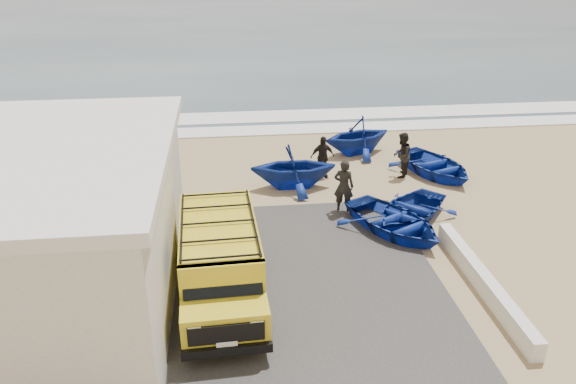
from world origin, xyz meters
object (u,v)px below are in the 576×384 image
boat_mid_left (293,166)px  boat_far_left (357,135)px  van (220,260)px  boat_near_right (410,210)px  fisherman_back (322,157)px  building (11,229)px  fisherman_front (344,186)px  fisherman_middle (402,155)px  boat_near_left (394,221)px  boat_mid_right (435,165)px  parapet (483,282)px

boat_mid_left → boat_far_left: bearing=-43.6°
van → boat_near_right: 7.75m
fisherman_back → building: bearing=-151.0°
boat_near_right → fisherman_front: (-2.18, 0.87, 0.62)m
fisherman_front → fisherman_middle: fisherman_front is taller
building → boat_near_left: (10.99, 2.61, -1.76)m
boat_far_left → building: bearing=-68.8°
van → boat_mid_right: (8.84, 7.97, -0.80)m
boat_near_left → fisherman_front: 2.29m
parapet → van: 7.28m
boat_mid_left → fisherman_middle: 4.56m
fisherman_front → boat_far_left: bearing=-86.5°
van → parapet: bearing=-5.6°
van → boat_far_left: bearing=57.9°
boat_near_left → fisherman_front: fisherman_front is taller
boat_far_left → fisherman_back: size_ratio=1.88×
van → boat_far_left: 12.50m
boat_mid_right → fisherman_middle: 1.57m
boat_mid_left → van: bearing=158.7°
building → fisherman_front: bearing=24.3°
fisherman_middle → fisherman_back: 3.23m
building → boat_far_left: 15.45m
parapet → fisherman_back: (-3.06, 8.65, 0.60)m
boat_near_left → boat_near_right: bearing=18.5°
boat_near_left → fisherman_middle: size_ratio=2.08×
boat_near_right → building: bearing=-116.6°
parapet → van: (-7.21, 0.41, 0.93)m
building → fisherman_middle: 14.67m
boat_near_right → fisherman_middle: (0.83, 3.82, 0.57)m
boat_near_right → boat_mid_right: size_ratio=0.90×
parapet → van: van is taller
boat_mid_right → fisherman_middle: size_ratio=2.10×
boat_mid_left → fisherman_middle: bearing=-82.6°
parapet → boat_near_right: (-0.68, 4.49, 0.09)m
van → fisherman_front: bearing=46.3°
boat_near_left → boat_far_left: (0.50, 7.64, 0.46)m
parapet → boat_mid_right: bearing=79.0°
fisherman_back → boat_mid_left: bearing=-154.8°
boat_far_left → boat_near_left: bearing=-24.3°
boat_near_right → fisherman_front: bearing=-154.8°
boat_near_left → boat_mid_right: boat_mid_right is taller
building → boat_far_left: (11.49, 10.25, -1.30)m
boat_near_left → fisherman_back: (-1.55, 5.03, 0.47)m
building → boat_mid_right: bearing=27.6°
fisherman_back → boat_near_left: bearing=-82.9°
boat_near_left → fisherman_back: fisherman_back is taller
van → fisherman_back: size_ratio=3.04×
boat_mid_left → building: bearing=129.5°
fisherman_middle → boat_near_left: bearing=10.9°
boat_mid_left → fisherman_front: (1.51, -2.36, 0.11)m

